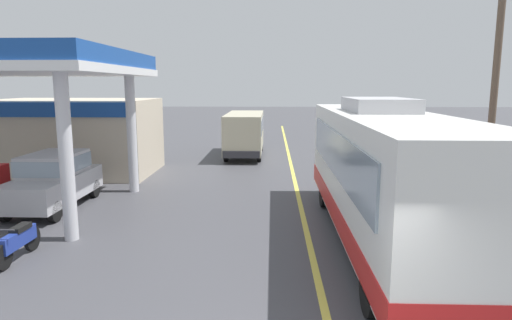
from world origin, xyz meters
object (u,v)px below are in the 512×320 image
object	(u,v)px
coach_bus_main	(384,176)
motorcycle_parked_forecourt	(18,241)
minibus_opposing_lane	(245,130)
car_at_pump	(54,178)

from	to	relation	value
coach_bus_main	motorcycle_parked_forecourt	size ratio (longest dim) A/B	6.13
minibus_opposing_lane	motorcycle_parked_forecourt	distance (m)	16.28
coach_bus_main	minibus_opposing_lane	xyz separation A→B (m)	(-4.46, 14.07, -0.25)
motorcycle_parked_forecourt	coach_bus_main	bearing A→B (deg)	10.23
car_at_pump	minibus_opposing_lane	xyz separation A→B (m)	(5.64, 11.22, 0.46)
coach_bus_main	car_at_pump	world-z (taller)	coach_bus_main
motorcycle_parked_forecourt	car_at_pump	bearing A→B (deg)	106.42
coach_bus_main	car_at_pump	size ratio (longest dim) A/B	2.63
coach_bus_main	car_at_pump	distance (m)	10.51
car_at_pump	motorcycle_parked_forecourt	world-z (taller)	car_at_pump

